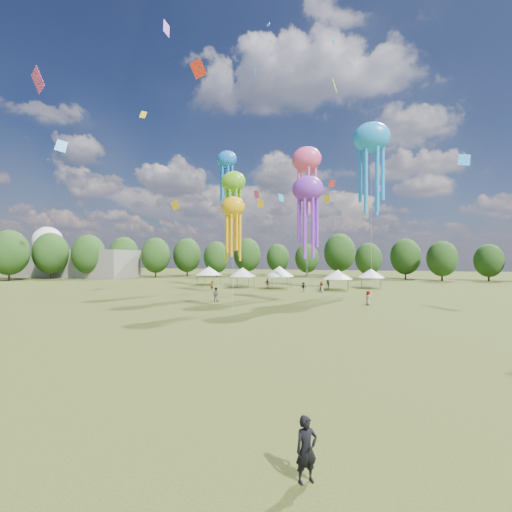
# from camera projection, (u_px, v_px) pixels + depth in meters

# --- Properties ---
(ground) EXTENTS (300.00, 300.00, 0.00)m
(ground) POSITION_uv_depth(u_px,v_px,m) (68.00, 415.00, 12.73)
(ground) COLOR #384416
(ground) RESTS_ON ground
(observer_main) EXTENTS (0.75, 0.70, 1.71)m
(observer_main) POSITION_uv_depth(u_px,v_px,m) (306.00, 449.00, 8.94)
(observer_main) COLOR black
(observer_main) RESTS_ON ground
(spectator_near) EXTENTS (0.97, 0.77, 1.92)m
(spectator_near) POSITION_uv_depth(u_px,v_px,m) (216.00, 295.00, 45.17)
(spectator_near) COLOR gray
(spectator_near) RESTS_ON ground
(spectators_far) EXTENTS (26.99, 22.09, 1.86)m
(spectators_far) POSITION_uv_depth(u_px,v_px,m) (310.00, 287.00, 58.49)
(spectators_far) COLOR gray
(spectators_far) RESTS_ON ground
(festival_tents) EXTENTS (37.99, 11.41, 4.23)m
(festival_tents) POSITION_uv_depth(u_px,v_px,m) (282.00, 272.00, 66.17)
(festival_tents) COLOR #47474C
(festival_tents) RESTS_ON ground
(show_kites) EXTENTS (30.78, 29.27, 29.15)m
(show_kites) POSITION_uv_depth(u_px,v_px,m) (317.00, 171.00, 55.42)
(show_kites) COLOR #6DBF1F
(show_kites) RESTS_ON ground
(small_kites) EXTENTS (74.40, 55.31, 43.13)m
(small_kites) POSITION_uv_depth(u_px,v_px,m) (279.00, 107.00, 52.51)
(small_kites) COLOR #6DBF1F
(small_kites) RESTS_ON ground
(treeline) EXTENTS (201.57, 95.24, 13.43)m
(treeline) POSITION_uv_depth(u_px,v_px,m) (289.00, 254.00, 73.76)
(treeline) COLOR #38281C
(treeline) RESTS_ON ground
(hangar) EXTENTS (40.00, 12.00, 8.00)m
(hangar) POSITION_uv_depth(u_px,v_px,m) (72.00, 264.00, 102.36)
(hangar) COLOR gray
(hangar) RESTS_ON ground
(radome) EXTENTS (9.00, 9.00, 16.00)m
(radome) POSITION_uv_depth(u_px,v_px,m) (48.00, 245.00, 112.71)
(radome) COLOR white
(radome) RESTS_ON ground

